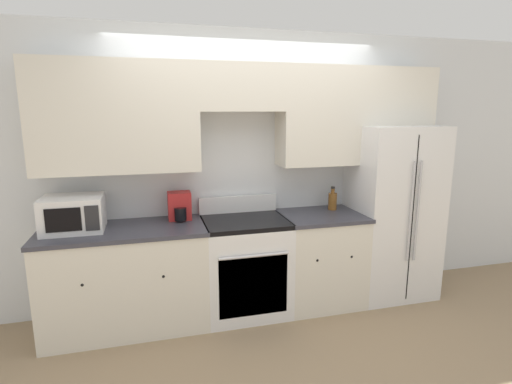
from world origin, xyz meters
name	(u,v)px	position (x,y,z in m)	size (l,w,h in m)	color
ground_plane	(265,325)	(0.00, 0.00, 0.00)	(12.00, 12.00, 0.00)	#937A5B
wall_back	(249,146)	(0.01, 0.57, 1.54)	(8.00, 0.39, 2.60)	silver
lower_cabinets_left	(127,278)	(-1.16, 0.31, 0.45)	(1.37, 0.64, 0.89)	silver
lower_cabinets_right	(320,258)	(0.65, 0.31, 0.45)	(0.77, 0.64, 0.89)	silver
oven_range	(245,265)	(-0.10, 0.31, 0.45)	(0.76, 0.65, 1.05)	white
refrigerator	(389,211)	(1.43, 0.38, 0.86)	(0.80, 0.79, 1.72)	white
microwave	(73,214)	(-1.54, 0.35, 1.04)	(0.47, 0.39, 0.29)	white
bottle	(332,201)	(0.82, 0.44, 0.99)	(0.09, 0.09, 0.23)	brown
paper_towel_holder	(180,207)	(-0.67, 0.47, 1.01)	(0.20, 0.22, 0.25)	#B22323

